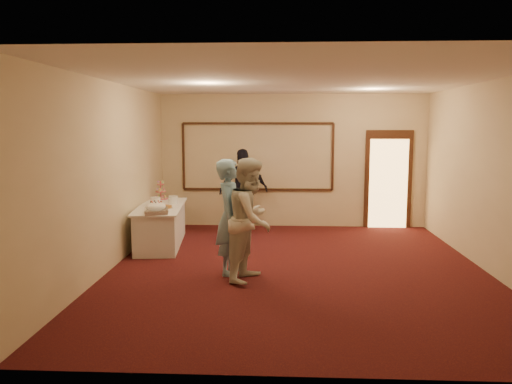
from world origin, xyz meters
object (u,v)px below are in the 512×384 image
(buffet_table, at_px, (161,225))
(cupcake_stand, at_px, (161,192))
(guest, at_px, (244,191))
(plate_stack_b, at_px, (173,200))
(woman, at_px, (251,219))
(plate_stack_a, at_px, (155,201))
(tart, at_px, (166,207))
(pavlova_tray, at_px, (156,208))
(man, at_px, (230,217))

(buffet_table, relative_size, cupcake_stand, 5.34)
(guest, bearing_deg, plate_stack_b, 22.24)
(plate_stack_b, xyz_separation_m, woman, (1.68, -2.36, 0.07))
(cupcake_stand, xyz_separation_m, guest, (1.71, 0.41, -0.02))
(plate_stack_a, height_order, tart, plate_stack_a)
(cupcake_stand, relative_size, woman, 0.23)
(plate_stack_b, distance_m, guest, 1.67)
(buffet_table, bearing_deg, plate_stack_a, -170.24)
(guest, bearing_deg, buffet_table, 24.89)
(pavlova_tray, xyz_separation_m, plate_stack_b, (0.07, 1.08, -0.01))
(buffet_table, xyz_separation_m, pavlova_tray, (0.12, -0.81, 0.47))
(buffet_table, distance_m, woman, 2.86)
(plate_stack_b, bearing_deg, buffet_table, -126.12)
(man, bearing_deg, woman, -126.30)
(plate_stack_a, xyz_separation_m, man, (1.63, -1.78, 0.04))
(tart, height_order, woman, woman)
(plate_stack_a, bearing_deg, plate_stack_b, 44.30)
(pavlova_tray, bearing_deg, cupcake_stand, 100.89)
(cupcake_stand, height_order, plate_stack_b, cupcake_stand)
(tart, xyz_separation_m, man, (1.36, -1.48, 0.10))
(plate_stack_b, bearing_deg, pavlova_tray, -93.61)
(buffet_table, height_order, woman, woman)
(cupcake_stand, height_order, woman, woman)
(pavlova_tray, height_order, guest, guest)
(tart, bearing_deg, plate_stack_b, 88.06)
(pavlova_tray, distance_m, woman, 2.17)
(buffet_table, xyz_separation_m, plate_stack_b, (0.19, 0.26, 0.46))
(plate_stack_b, relative_size, guest, 0.10)
(pavlova_tray, relative_size, woman, 0.32)
(plate_stack_b, bearing_deg, tart, -91.94)
(pavlova_tray, xyz_separation_m, tart, (0.05, 0.50, -0.06))
(buffet_table, relative_size, tart, 8.19)
(woman, bearing_deg, tart, 61.19)
(plate_stack_a, bearing_deg, buffet_table, 9.76)
(plate_stack_a, relative_size, man, 0.11)
(man, height_order, woman, woman)
(buffet_table, height_order, pavlova_tray, pavlova_tray)
(pavlova_tray, distance_m, plate_stack_b, 1.08)
(woman, bearing_deg, plate_stack_a, 60.91)
(plate_stack_b, distance_m, tart, 0.58)
(cupcake_stand, xyz_separation_m, woman, (2.07, -2.96, -0.00))
(man, bearing_deg, cupcake_stand, 38.12)
(tart, height_order, man, man)
(buffet_table, height_order, plate_stack_b, plate_stack_b)
(buffet_table, distance_m, tart, 0.54)
(cupcake_stand, bearing_deg, plate_stack_a, -83.18)
(pavlova_tray, xyz_separation_m, guest, (1.39, 2.09, 0.05))
(cupcake_stand, bearing_deg, man, -56.95)
(buffet_table, distance_m, plate_stack_a, 0.48)
(buffet_table, distance_m, man, 2.41)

